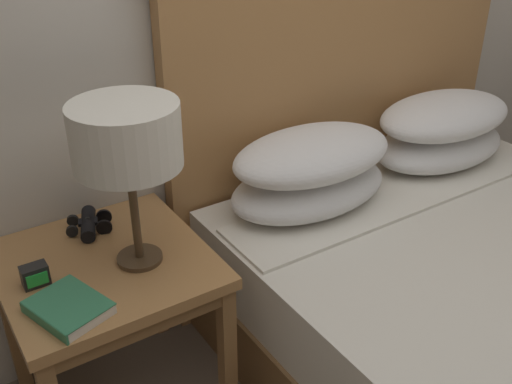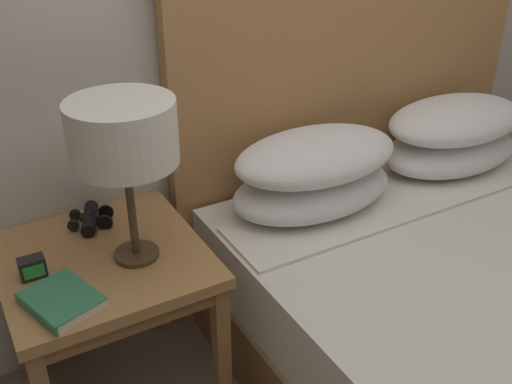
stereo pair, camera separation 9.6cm
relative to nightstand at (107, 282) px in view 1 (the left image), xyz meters
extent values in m
cube|color=#AD7A47|center=(0.00, 0.00, 0.06)|extent=(0.58, 0.58, 0.04)
cube|color=brown|center=(0.00, 0.00, 0.02)|extent=(0.55, 0.55, 0.05)
cube|color=olive|center=(0.26, -0.26, -0.23)|extent=(0.04, 0.04, 0.54)
cube|color=olive|center=(-0.25, 0.26, -0.23)|extent=(0.04, 0.04, 0.54)
cube|color=olive|center=(0.26, 0.26, -0.23)|extent=(0.04, 0.04, 0.54)
cube|color=brown|center=(1.09, -0.64, -0.37)|extent=(1.45, 1.72, 0.26)
cube|color=white|center=(1.09, -0.10, 0.02)|extent=(1.39, 0.28, 0.01)
cube|color=#AD7A47|center=(1.09, 0.25, 0.15)|extent=(1.52, 0.06, 1.30)
ellipsoid|color=white|center=(0.75, 0.01, 0.09)|extent=(0.60, 0.36, 0.15)
ellipsoid|color=white|center=(1.41, 0.01, 0.09)|extent=(0.60, 0.36, 0.15)
ellipsoid|color=white|center=(0.76, 0.01, 0.21)|extent=(0.60, 0.36, 0.15)
ellipsoid|color=white|center=(1.41, 0.01, 0.21)|extent=(0.60, 0.36, 0.15)
cylinder|color=#4C3823|center=(0.09, -0.05, 0.08)|extent=(0.13, 0.13, 0.01)
cylinder|color=#4C3823|center=(0.09, -0.05, 0.24)|extent=(0.02, 0.02, 0.29)
cylinder|color=silver|center=(0.09, -0.05, 0.47)|extent=(0.29, 0.29, 0.17)
cube|color=silver|center=(-0.15, -0.17, 0.09)|extent=(0.20, 0.23, 0.03)
cube|color=#337F56|center=(-0.15, -0.17, 0.11)|extent=(0.20, 0.23, 0.00)
cube|color=#337F56|center=(-0.22, -0.19, 0.09)|extent=(0.07, 0.19, 0.03)
cylinder|color=black|center=(0.01, 0.15, 0.10)|extent=(0.07, 0.10, 0.04)
cylinder|color=black|center=(0.05, 0.13, 0.10)|extent=(0.05, 0.03, 0.05)
cylinder|color=black|center=(-0.03, 0.17, 0.10)|extent=(0.04, 0.02, 0.04)
cylinder|color=black|center=(0.03, 0.21, 0.10)|extent=(0.07, 0.10, 0.04)
cylinder|color=black|center=(0.08, 0.19, 0.10)|extent=(0.05, 0.03, 0.05)
cylinder|color=black|center=(-0.01, 0.23, 0.10)|extent=(0.04, 0.02, 0.04)
cube|color=black|center=(0.02, 0.18, 0.11)|extent=(0.07, 0.05, 0.01)
cylinder|color=black|center=(0.02, 0.18, 0.11)|extent=(0.02, 0.02, 0.02)
cube|color=black|center=(-0.19, -0.01, 0.11)|extent=(0.07, 0.04, 0.06)
cube|color=green|center=(-0.19, -0.03, 0.11)|extent=(0.06, 0.00, 0.04)
camera|label=1|loc=(-0.40, -1.42, 1.08)|focal=42.00mm
camera|label=2|loc=(-0.32, -1.47, 1.08)|focal=42.00mm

